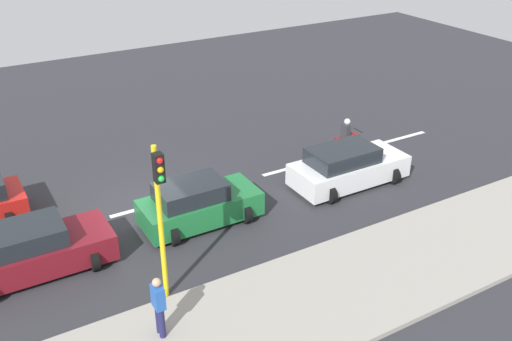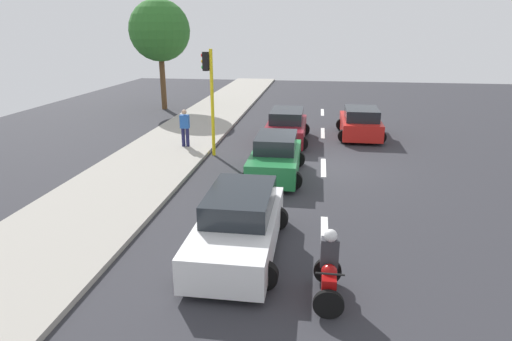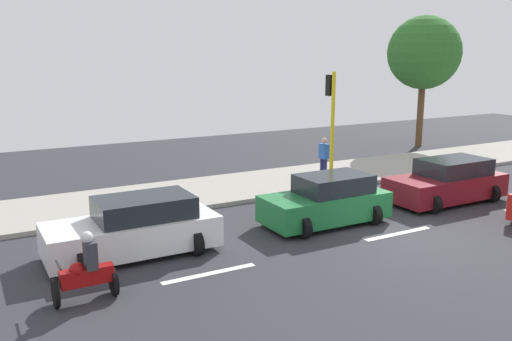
# 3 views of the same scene
# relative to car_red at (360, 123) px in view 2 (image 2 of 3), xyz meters

# --- Properties ---
(ground_plane) EXTENTS (40.00, 60.00, 0.10)m
(ground_plane) POSITION_rel_car_red_xyz_m (1.85, 5.43, -0.76)
(ground_plane) COLOR #2D2D33
(sidewalk) EXTENTS (4.00, 60.00, 0.15)m
(sidewalk) POSITION_rel_car_red_xyz_m (8.85, 5.43, -0.64)
(sidewalk) COLOR #9E998E
(sidewalk) RESTS_ON ground
(lane_stripe_far_north) EXTENTS (0.20, 2.40, 0.01)m
(lane_stripe_far_north) POSITION_rel_car_red_xyz_m (1.85, -6.57, -0.70)
(lane_stripe_far_north) COLOR white
(lane_stripe_far_north) RESTS_ON ground
(lane_stripe_north) EXTENTS (0.20, 2.40, 0.01)m
(lane_stripe_north) POSITION_rel_car_red_xyz_m (1.85, -0.57, -0.70)
(lane_stripe_north) COLOR white
(lane_stripe_north) RESTS_ON ground
(lane_stripe_mid) EXTENTS (0.20, 2.40, 0.01)m
(lane_stripe_mid) POSITION_rel_car_red_xyz_m (1.85, 5.43, -0.70)
(lane_stripe_mid) COLOR white
(lane_stripe_mid) RESTS_ON ground
(lane_stripe_south) EXTENTS (0.20, 2.40, 0.01)m
(lane_stripe_south) POSITION_rel_car_red_xyz_m (1.85, 11.43, -0.70)
(lane_stripe_south) COLOR white
(lane_stripe_south) RESTS_ON ground
(car_red) EXTENTS (2.31, 3.98, 1.52)m
(car_red) POSITION_rel_car_red_xyz_m (0.00, 0.00, 0.00)
(car_red) COLOR red
(car_red) RESTS_ON ground
(car_green) EXTENTS (2.15, 3.90, 1.52)m
(car_green) POSITION_rel_car_red_xyz_m (3.66, 6.68, -0.00)
(car_green) COLOR #1E7238
(car_green) RESTS_ON ground
(car_white) EXTENTS (2.25, 4.39, 1.52)m
(car_white) POSITION_rel_car_red_xyz_m (3.97, 12.57, 0.00)
(car_white) COLOR white
(car_white) RESTS_ON ground
(car_maroon) EXTENTS (2.24, 4.33, 1.52)m
(car_maroon) POSITION_rel_car_red_xyz_m (3.66, 1.46, 0.00)
(car_maroon) COLOR maroon
(car_maroon) RESTS_ON ground
(motorcycle) EXTENTS (0.60, 1.30, 1.53)m
(motorcycle) POSITION_rel_car_red_xyz_m (1.82, 14.27, -0.07)
(motorcycle) COLOR black
(motorcycle) RESTS_ON ground
(pedestrian_near_signal) EXTENTS (0.40, 0.24, 1.69)m
(pedestrian_near_signal) POSITION_rel_car_red_xyz_m (8.09, 3.58, 0.35)
(pedestrian_near_signal) COLOR #1E1E4C
(pedestrian_near_signal) RESTS_ON sidewalk
(traffic_light_corner) EXTENTS (0.49, 0.24, 4.50)m
(traffic_light_corner) POSITION_rel_car_red_xyz_m (6.70, 4.32, 2.22)
(traffic_light_corner) COLOR yellow
(traffic_light_corner) RESTS_ON ground
(street_tree_south) EXTENTS (3.96, 3.96, 7.15)m
(street_tree_south) POSITION_rel_car_red_xyz_m (12.62, -6.28, 4.43)
(street_tree_south) COLOR brown
(street_tree_south) RESTS_ON ground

